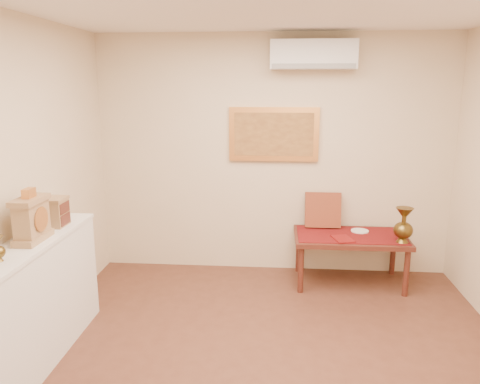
# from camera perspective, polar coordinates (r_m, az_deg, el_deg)

# --- Properties ---
(floor) EXTENTS (4.50, 4.50, 0.00)m
(floor) POSITION_cam_1_polar(r_m,az_deg,el_deg) (3.71, 3.33, -22.34)
(floor) COLOR brown
(floor) RESTS_ON ground
(wall_back) EXTENTS (4.00, 0.02, 2.70)m
(wall_back) POSITION_cam_1_polar(r_m,az_deg,el_deg) (5.34, 4.10, 4.39)
(wall_back) COLOR beige
(wall_back) RESTS_ON ground
(table_cloth) EXTENTS (1.14, 0.59, 0.01)m
(table_cloth) POSITION_cam_1_polar(r_m,az_deg,el_deg) (5.22, 13.32, -5.11)
(table_cloth) COLOR maroon
(table_cloth) RESTS_ON low_table
(brass_urn_tall) EXTENTS (0.20, 0.20, 0.44)m
(brass_urn_tall) POSITION_cam_1_polar(r_m,az_deg,el_deg) (5.06, 19.35, -3.39)
(brass_urn_tall) COLOR brown
(brass_urn_tall) RESTS_ON table_cloth
(plate) EXTENTS (0.19, 0.19, 0.01)m
(plate) POSITION_cam_1_polar(r_m,az_deg,el_deg) (5.35, 14.39, -4.61)
(plate) COLOR white
(plate) RESTS_ON table_cloth
(menu) EXTENTS (0.24, 0.29, 0.01)m
(menu) POSITION_cam_1_polar(r_m,az_deg,el_deg) (5.04, 12.42, -5.60)
(menu) COLOR maroon
(menu) RESTS_ON table_cloth
(cushion) EXTENTS (0.40, 0.18, 0.41)m
(cushion) POSITION_cam_1_polar(r_m,az_deg,el_deg) (5.38, 10.07, -2.16)
(cushion) COLOR maroon
(cushion) RESTS_ON table_cloth
(display_ledge) EXTENTS (0.37, 2.02, 0.98)m
(display_ledge) POSITION_cam_1_polar(r_m,az_deg,el_deg) (3.92, -25.09, -13.24)
(display_ledge) COLOR silver
(display_ledge) RESTS_ON floor
(mantel_clock) EXTENTS (0.17, 0.36, 0.41)m
(mantel_clock) POSITION_cam_1_polar(r_m,az_deg,el_deg) (3.86, -24.05, -3.01)
(mantel_clock) COLOR #A88256
(mantel_clock) RESTS_ON display_ledge
(wooden_chest) EXTENTS (0.16, 0.21, 0.24)m
(wooden_chest) POSITION_cam_1_polar(r_m,az_deg,el_deg) (4.21, -21.48, -2.25)
(wooden_chest) COLOR #A88256
(wooden_chest) RESTS_ON display_ledge
(low_table) EXTENTS (1.20, 0.70, 0.55)m
(low_table) POSITION_cam_1_polar(r_m,az_deg,el_deg) (5.24, 13.28, -5.83)
(low_table) COLOR #542319
(low_table) RESTS_ON floor
(painting) EXTENTS (1.00, 0.06, 0.60)m
(painting) POSITION_cam_1_polar(r_m,az_deg,el_deg) (5.28, 4.14, 7.03)
(painting) COLOR #DD8F47
(painting) RESTS_ON wall_back
(ac_unit) EXTENTS (0.90, 0.25, 0.30)m
(ac_unit) POSITION_cam_1_polar(r_m,az_deg,el_deg) (5.17, 8.91, 16.21)
(ac_unit) COLOR silver
(ac_unit) RESTS_ON wall_back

